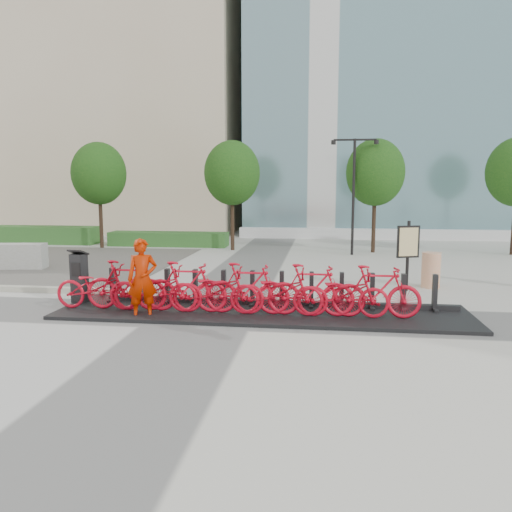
# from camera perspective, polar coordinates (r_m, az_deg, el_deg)

# --- Properties ---
(ground) EXTENTS (120.00, 120.00, 0.00)m
(ground) POSITION_cam_1_polar(r_m,az_deg,el_deg) (11.75, -5.84, -6.72)
(ground) COLOR beige
(tan_building) EXTENTS (26.00, 16.00, 30.00)m
(tan_building) POSITION_cam_1_polar(r_m,az_deg,el_deg) (43.20, -20.18, 23.62)
(tan_building) COLOR beige
(tan_building) RESTS_ON ground
(glass_building) EXTENTS (32.00, 16.00, 24.00)m
(glass_building) POSITION_cam_1_polar(r_m,az_deg,el_deg) (39.80, 25.53, 20.29)
(glass_building) COLOR #58949F
(glass_building) RESTS_ON ground
(gravel_patch) EXTENTS (14.00, 14.00, 0.00)m
(gravel_patch) POSITION_cam_1_polar(r_m,az_deg,el_deg) (22.25, -27.25, -0.61)
(gravel_patch) COLOR #474645
(gravel_patch) RESTS_ON ground
(hedge_a) EXTENTS (10.00, 1.40, 0.90)m
(hedge_a) POSITION_cam_1_polar(r_m,az_deg,el_deg) (29.78, -26.56, 2.23)
(hedge_a) COLOR #265222
(hedge_a) RESTS_ON ground
(hedge_b) EXTENTS (6.00, 1.20, 0.70)m
(hedge_b) POSITION_cam_1_polar(r_m,az_deg,el_deg) (25.57, -9.96, 1.93)
(hedge_b) COLOR #265222
(hedge_b) RESTS_ON ground
(tree_0) EXTENTS (2.60, 2.60, 5.10)m
(tree_0) POSITION_cam_1_polar(r_m,az_deg,el_deg) (25.41, -17.51, 8.96)
(tree_0) COLOR #2F1E14
(tree_0) RESTS_ON ground
(tree_1) EXTENTS (2.60, 2.60, 5.10)m
(tree_1) POSITION_cam_1_polar(r_m,az_deg,el_deg) (23.44, -2.74, 9.43)
(tree_1) COLOR #2F1E14
(tree_1) RESTS_ON ground
(tree_2) EXTENTS (2.60, 2.60, 5.10)m
(tree_2) POSITION_cam_1_polar(r_m,az_deg,el_deg) (23.19, 13.49, 9.25)
(tree_2) COLOR #2F1E14
(tree_2) RESTS_ON ground
(streetlamp) EXTENTS (2.00, 0.20, 5.00)m
(streetlamp) POSITION_cam_1_polar(r_m,az_deg,el_deg) (22.10, 11.11, 8.21)
(streetlamp) COLOR black
(streetlamp) RESTS_ON ground
(dock_pad) EXTENTS (9.60, 2.40, 0.08)m
(dock_pad) POSITION_cam_1_polar(r_m,az_deg,el_deg) (11.81, 0.69, -6.41)
(dock_pad) COLOR black
(dock_pad) RESTS_ON ground
(dock_rail_posts) EXTENTS (8.02, 0.50, 0.85)m
(dock_rail_posts) POSITION_cam_1_polar(r_m,az_deg,el_deg) (12.16, 1.24, -3.74)
(dock_rail_posts) COLOR black
(dock_rail_posts) RESTS_ON dock_pad
(bike_0) EXTENTS (2.02, 0.70, 1.06)m
(bike_0) POSITION_cam_1_polar(r_m,az_deg,el_deg) (12.42, -17.70, -3.38)
(bike_0) COLOR red
(bike_0) RESTS_ON dock_pad
(bike_1) EXTENTS (1.96, 0.55, 1.18)m
(bike_1) POSITION_cam_1_polar(r_m,az_deg,el_deg) (12.13, -14.63, -3.25)
(bike_1) COLOR red
(bike_1) RESTS_ON dock_pad
(bike_2) EXTENTS (2.02, 0.70, 1.06)m
(bike_2) POSITION_cam_1_polar(r_m,az_deg,el_deg) (11.89, -11.40, -3.65)
(bike_2) COLOR red
(bike_2) RESTS_ON dock_pad
(bike_3) EXTENTS (1.96, 0.55, 1.18)m
(bike_3) POSITION_cam_1_polar(r_m,az_deg,el_deg) (11.66, -8.05, -3.50)
(bike_3) COLOR red
(bike_3) RESTS_ON dock_pad
(bike_4) EXTENTS (2.02, 0.70, 1.06)m
(bike_4) POSITION_cam_1_polar(r_m,az_deg,el_deg) (11.51, -4.58, -3.90)
(bike_4) COLOR red
(bike_4) RESTS_ON dock_pad
(bike_5) EXTENTS (1.96, 0.55, 1.18)m
(bike_5) POSITION_cam_1_polar(r_m,az_deg,el_deg) (11.37, -1.02, -3.72)
(bike_5) COLOR red
(bike_5) RESTS_ON dock_pad
(bike_6) EXTENTS (2.02, 0.70, 1.06)m
(bike_6) POSITION_cam_1_polar(r_m,az_deg,el_deg) (11.30, 2.60, -4.11)
(bike_6) COLOR red
(bike_6) RESTS_ON dock_pad
(bike_7) EXTENTS (1.96, 0.55, 1.18)m
(bike_7) POSITION_cam_1_polar(r_m,az_deg,el_deg) (11.25, 6.27, -3.90)
(bike_7) COLOR red
(bike_7) RESTS_ON dock_pad
(bike_8) EXTENTS (2.02, 0.70, 1.06)m
(bike_8) POSITION_cam_1_polar(r_m,az_deg,el_deg) (11.27, 9.94, -4.25)
(bike_8) COLOR red
(bike_8) RESTS_ON dock_pad
(bike_9) EXTENTS (1.96, 0.55, 1.18)m
(bike_9) POSITION_cam_1_polar(r_m,az_deg,el_deg) (11.31, 13.60, -4.00)
(bike_9) COLOR red
(bike_9) RESTS_ON dock_pad
(kiosk) EXTENTS (0.46, 0.41, 1.34)m
(kiosk) POSITION_cam_1_polar(r_m,az_deg,el_deg) (13.26, -19.55, -2.26)
(kiosk) COLOR black
(kiosk) RESTS_ON dock_pad
(worker_red) EXTENTS (0.77, 0.64, 1.82)m
(worker_red) POSITION_cam_1_polar(r_m,az_deg,el_deg) (11.50, -12.86, -2.57)
(worker_red) COLOR #AF2000
(worker_red) RESTS_ON ground
(construction_barrel) EXTENTS (0.71, 0.71, 1.04)m
(construction_barrel) POSITION_cam_1_polar(r_m,az_deg,el_deg) (15.62, 19.36, -1.52)
(construction_barrel) COLOR orange
(construction_barrel) RESTS_ON ground
(jersey_barrier) EXTENTS (2.45, 1.04, 0.92)m
(jersey_barrier) POSITION_cam_1_polar(r_m,az_deg,el_deg) (20.20, -26.11, -0.02)
(jersey_barrier) COLOR #AAAAAA
(jersey_barrier) RESTS_ON ground
(map_sign) EXTENTS (0.65, 0.31, 2.01)m
(map_sign) POSITION_cam_1_polar(r_m,az_deg,el_deg) (14.79, 17.00, 1.24)
(map_sign) COLOR black
(map_sign) RESTS_ON ground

